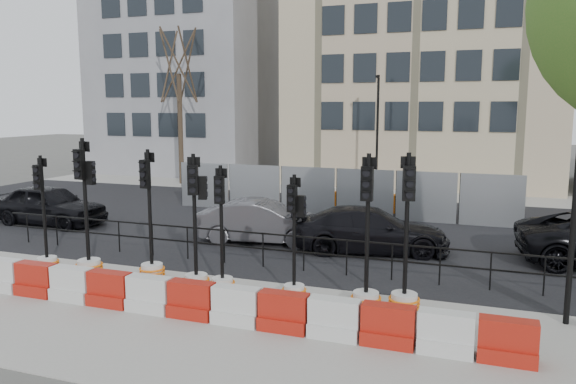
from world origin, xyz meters
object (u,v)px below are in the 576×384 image
at_px(traffic_signal_d, 196,259).
at_px(car_c, 370,230).
at_px(car_a, 49,205).
at_px(traffic_signal_h, 405,280).
at_px(traffic_signal_a, 46,248).

bearing_deg(traffic_signal_d, car_c, 37.69).
xyz_separation_m(traffic_signal_d, car_a, (-9.08, 4.97, -0.03)).
xyz_separation_m(traffic_signal_h, car_c, (-1.75, 4.85, -0.03)).
xyz_separation_m(traffic_signal_h, car_a, (-14.09, 4.71, 0.04)).
relative_size(traffic_signal_a, car_c, 0.62).
relative_size(traffic_signal_d, traffic_signal_h, 0.96).
bearing_deg(car_c, traffic_signal_a, 109.63).
height_order(traffic_signal_d, car_a, traffic_signal_d).
distance_m(car_a, car_c, 12.34).
relative_size(traffic_signal_d, car_a, 0.74).
bearing_deg(traffic_signal_d, traffic_signal_a, 159.15).
relative_size(traffic_signal_h, car_a, 0.77).
bearing_deg(traffic_signal_a, car_a, 130.07).
bearing_deg(car_c, car_a, 77.95).
xyz_separation_m(car_a, car_c, (12.34, 0.14, -0.07)).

